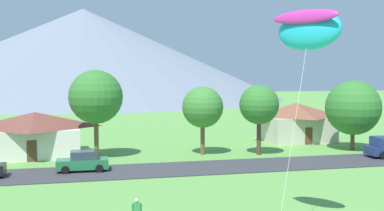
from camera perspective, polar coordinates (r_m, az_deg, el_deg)
The scene contains 11 objects.
road_strip at distance 40.05m, azimuth -7.06°, elevation -7.85°, with size 160.00×6.06×0.08m, color #38383D.
mountain_central_ridge at distance 166.89m, azimuth -12.95°, elevation 6.11°, with size 135.85×135.85×30.56m, color slate.
mountain_west_ridge at distance 184.19m, azimuth -16.44°, elevation 4.92°, with size 105.47×105.47×24.78m, color gray.
house_leftmost at distance 49.81m, azimuth -18.41°, elevation -3.16°, with size 9.46×8.04×4.35m.
house_left_center at distance 59.15m, azimuth 12.36°, elevation -1.84°, with size 8.37×7.56×4.64m.
tree_near_left at distance 53.15m, azimuth 18.87°, elevation -0.26°, with size 5.84×5.84×7.48m.
tree_left_of_center at distance 46.35m, azimuth -11.53°, elevation 1.00°, with size 5.20×5.20×8.53m.
tree_center at distance 47.43m, azimuth 1.30°, elevation -0.23°, with size 4.15×4.15×6.89m.
tree_far_right at distance 47.79m, azimuth 8.10°, elevation 0.08°, with size 3.99×3.99×7.08m.
parked_car_green_west_end at distance 40.49m, azimuth -13.02°, elevation -6.60°, with size 4.23×2.14×1.68m.
kite_flyer_with_kite at distance 24.43m, azimuth 13.87°, elevation 8.67°, with size 4.41×4.38×11.39m.
Camera 1 is at (-4.42, -12.36, 8.06)m, focal length 44.20 mm.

